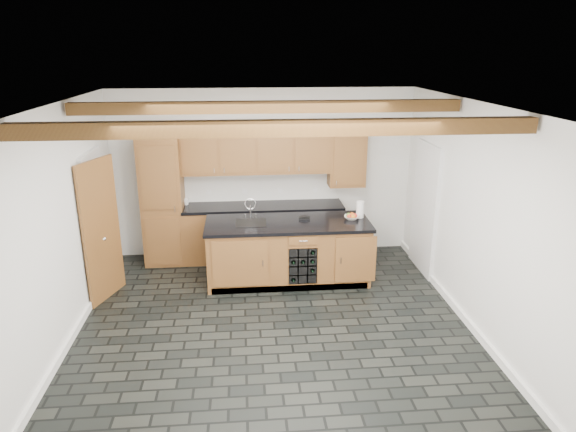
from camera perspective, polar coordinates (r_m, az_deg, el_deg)
name	(u,v)px	position (r m, az deg, el deg)	size (l,w,h in m)	color
ground	(274,322)	(6.84, -1.59, -11.68)	(5.00, 5.00, 0.00)	black
room_shell	(264,199)	(6.73, -2.71, 1.94)	(5.01, 5.00, 5.00)	white
back_cabinetry	(242,202)	(8.51, -5.12, 1.55)	(3.65, 0.62, 2.20)	brown
island	(288,251)	(7.81, 0.03, -3.93)	(2.48, 0.96, 0.93)	brown
faucet	(251,220)	(7.66, -4.15, -0.46)	(0.45, 0.40, 0.34)	black
kitchen_scale	(304,218)	(7.79, 1.83, -0.17)	(0.17, 0.11, 0.05)	black
fruit_bowl	(352,218)	(7.83, 7.07, -0.17)	(0.22, 0.22, 0.05)	silver
fruit_cluster	(352,216)	(7.83, 7.08, 0.04)	(0.16, 0.17, 0.07)	red
paper_towel	(360,210)	(7.91, 8.01, 0.72)	(0.12, 0.12, 0.25)	white
mug	(186,202)	(8.66, -11.26, 1.56)	(0.11, 0.11, 0.10)	white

